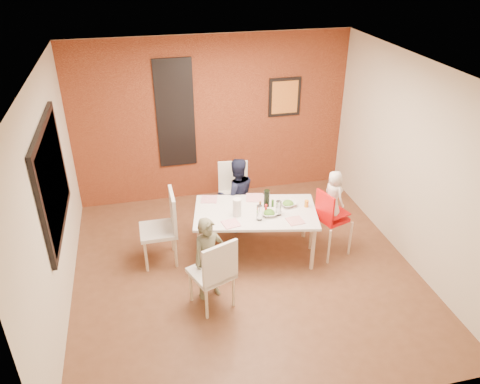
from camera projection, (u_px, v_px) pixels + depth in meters
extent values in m
plane|color=brown|center=(245.00, 270.00, 6.34)|extent=(4.50, 4.50, 0.00)
cube|color=silver|center=(246.00, 71.00, 5.03)|extent=(4.50, 4.50, 0.02)
cube|color=beige|center=(213.00, 119.00, 7.60)|extent=(4.50, 0.02, 2.70)
cube|color=beige|center=(312.00, 309.00, 3.77)|extent=(4.50, 0.02, 2.70)
cube|color=beige|center=(51.00, 203.00, 5.23)|extent=(0.02, 4.50, 2.70)
cube|color=beige|center=(412.00, 164.00, 6.13)|extent=(0.02, 4.50, 2.70)
cube|color=maroon|center=(213.00, 120.00, 7.58)|extent=(4.50, 0.02, 2.70)
cube|color=black|center=(52.00, 179.00, 5.31)|extent=(0.05, 1.70, 1.30)
cube|color=black|center=(54.00, 179.00, 5.32)|extent=(0.02, 1.55, 1.15)
cube|color=silver|center=(175.00, 114.00, 7.38)|extent=(0.55, 0.03, 1.70)
cube|color=black|center=(175.00, 114.00, 7.37)|extent=(0.60, 0.03, 1.76)
cube|color=black|center=(285.00, 97.00, 7.66)|extent=(0.54, 0.03, 0.64)
cube|color=orange|center=(285.00, 97.00, 7.65)|extent=(0.44, 0.01, 0.54)
cube|color=silver|center=(255.00, 212.00, 6.37)|extent=(1.81, 1.24, 0.04)
cylinder|color=#CAB096|center=(200.00, 250.00, 6.19)|extent=(0.06, 0.06, 0.65)
cylinder|color=#CAB096|center=(203.00, 219.00, 6.86)|extent=(0.06, 0.06, 0.65)
cylinder|color=#CAB096|center=(313.00, 249.00, 6.21)|extent=(0.06, 0.06, 0.65)
cylinder|color=#CAB096|center=(305.00, 218.00, 6.89)|extent=(0.06, 0.06, 0.65)
cube|color=silver|center=(211.00, 273.00, 5.55)|extent=(0.59, 0.59, 0.05)
cube|color=silver|center=(220.00, 264.00, 5.27)|extent=(0.44, 0.21, 0.52)
cylinder|color=beige|center=(217.00, 275.00, 5.90)|extent=(0.04, 0.04, 0.45)
cylinder|color=beige|center=(233.00, 291.00, 5.63)|extent=(0.04, 0.04, 0.45)
cylinder|color=beige|center=(191.00, 286.00, 5.71)|extent=(0.04, 0.04, 0.45)
cylinder|color=beige|center=(207.00, 304.00, 5.44)|extent=(0.04, 0.04, 0.45)
cube|color=silver|center=(234.00, 197.00, 7.15)|extent=(0.50, 0.50, 0.05)
cube|color=silver|center=(233.00, 176.00, 7.20)|extent=(0.45, 0.09, 0.51)
cylinder|color=#C4AC92|center=(224.00, 218.00, 7.08)|extent=(0.04, 0.04, 0.44)
cylinder|color=#C4AC92|center=(222.00, 206.00, 7.41)|extent=(0.04, 0.04, 0.44)
cylinder|color=#C4AC92|center=(248.00, 216.00, 7.12)|extent=(0.04, 0.04, 0.44)
cylinder|color=#C4AC92|center=(245.00, 204.00, 7.44)|extent=(0.04, 0.04, 0.44)
cube|color=silver|center=(158.00, 230.00, 6.29)|extent=(0.49, 0.49, 0.05)
cube|color=silver|center=(173.00, 211.00, 6.20)|extent=(0.05, 0.48, 0.55)
cylinder|color=beige|center=(144.00, 240.00, 6.54)|extent=(0.04, 0.04, 0.47)
cylinder|color=beige|center=(172.00, 236.00, 6.63)|extent=(0.04, 0.04, 0.47)
cylinder|color=beige|center=(146.00, 257.00, 6.21)|extent=(0.04, 0.04, 0.47)
cylinder|color=beige|center=(176.00, 252.00, 6.29)|extent=(0.04, 0.04, 0.47)
cube|color=red|center=(332.00, 218.00, 6.44)|extent=(0.44, 0.44, 0.05)
cube|color=red|center=(325.00, 207.00, 6.25)|extent=(0.14, 0.34, 0.41)
cube|color=red|center=(333.00, 212.00, 6.39)|extent=(0.44, 0.44, 0.02)
cylinder|color=beige|center=(350.00, 238.00, 6.53)|extent=(0.03, 0.03, 0.54)
cylinder|color=beige|center=(329.00, 247.00, 6.35)|extent=(0.03, 0.03, 0.54)
cylinder|color=beige|center=(332.00, 225.00, 6.82)|extent=(0.03, 0.03, 0.54)
cylinder|color=beige|center=(311.00, 233.00, 6.64)|extent=(0.03, 0.03, 0.54)
imported|color=brown|center=(209.00, 259.00, 5.64)|extent=(0.47, 0.38, 1.11)
imported|color=black|center=(237.00, 195.00, 6.95)|extent=(0.60, 0.48, 1.18)
imported|color=silver|center=(334.00, 195.00, 6.26)|extent=(0.31, 0.39, 0.69)
cube|color=white|center=(231.00, 224.00, 6.08)|extent=(0.24, 0.24, 0.01)
cube|color=white|center=(255.00, 198.00, 6.67)|extent=(0.29, 0.29, 0.01)
cube|color=white|center=(295.00, 221.00, 6.14)|extent=(0.22, 0.22, 0.01)
cube|color=white|center=(209.00, 199.00, 6.63)|extent=(0.27, 0.27, 0.01)
imported|color=white|center=(269.00, 213.00, 6.26)|extent=(0.25, 0.25, 0.05)
imported|color=silver|center=(288.00, 204.00, 6.48)|extent=(0.27, 0.27, 0.06)
cylinder|color=black|center=(267.00, 200.00, 6.33)|extent=(0.08, 0.08, 0.30)
cylinder|color=white|center=(259.00, 213.00, 6.12)|extent=(0.08, 0.08, 0.22)
cylinder|color=silver|center=(279.00, 208.00, 6.22)|extent=(0.07, 0.07, 0.21)
cylinder|color=white|center=(237.00, 207.00, 6.20)|extent=(0.11, 0.11, 0.25)
cylinder|color=red|center=(266.00, 209.00, 6.28)|extent=(0.03, 0.03, 0.13)
cylinder|color=#367527|center=(273.00, 204.00, 6.38)|extent=(0.04, 0.04, 0.14)
cylinder|color=brown|center=(260.00, 206.00, 6.36)|extent=(0.03, 0.03, 0.13)
cylinder|color=orange|center=(307.00, 204.00, 6.44)|extent=(0.06, 0.06, 0.10)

